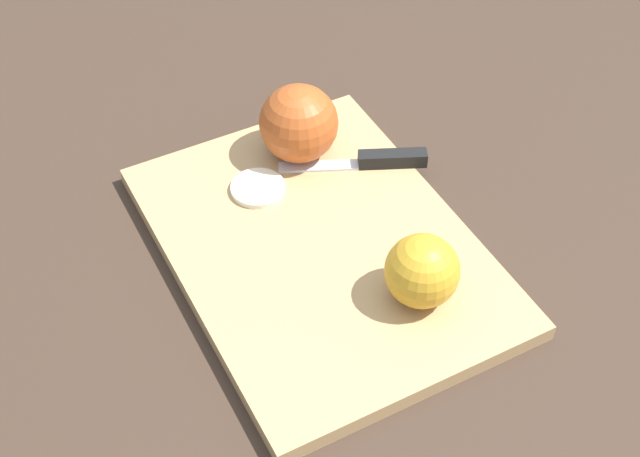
# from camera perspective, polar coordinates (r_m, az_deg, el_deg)

# --- Properties ---
(ground_plane) EXTENTS (4.00, 4.00, 0.00)m
(ground_plane) POSITION_cam_1_polar(r_m,az_deg,el_deg) (0.92, 0.00, -1.67)
(ground_plane) COLOR #38281E
(cutting_board) EXTENTS (0.42, 0.31, 0.02)m
(cutting_board) POSITION_cam_1_polar(r_m,az_deg,el_deg) (0.91, 0.00, -1.28)
(cutting_board) COLOR tan
(cutting_board) RESTS_ON ground_plane
(apple_half_left) EXTENTS (0.07, 0.07, 0.07)m
(apple_half_left) POSITION_cam_1_polar(r_m,az_deg,el_deg) (0.84, 6.57, -2.74)
(apple_half_left) COLOR gold
(apple_half_left) RESTS_ON cutting_board
(apple_half_right) EXTENTS (0.09, 0.09, 0.09)m
(apple_half_right) POSITION_cam_1_polar(r_m,az_deg,el_deg) (0.98, -1.36, 6.73)
(apple_half_right) COLOR #AD4C1E
(apple_half_right) RESTS_ON cutting_board
(knife) EXTENTS (0.09, 0.15, 0.02)m
(knife) POSITION_cam_1_polar(r_m,az_deg,el_deg) (0.99, 3.87, 4.40)
(knife) COLOR silver
(knife) RESTS_ON cutting_board
(apple_slice) EXTENTS (0.06, 0.06, 0.01)m
(apple_slice) POSITION_cam_1_polar(r_m,az_deg,el_deg) (0.96, -3.99, 2.59)
(apple_slice) COLOR beige
(apple_slice) RESTS_ON cutting_board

